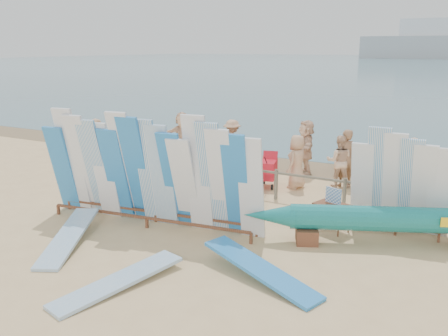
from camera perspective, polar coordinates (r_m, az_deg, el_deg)
The scene contains 26 objects.
ground at distance 12.46m, azimuth -7.68°, elevation -6.17°, with size 160.00×160.00×0.00m, color #DBB77E.
wet_sand_strip at distance 18.51m, azimuth 5.38°, elevation 0.75°, with size 40.00×2.60×0.01m, color olive.
distant_ship at distance 190.36m, azimuth 23.08°, elevation 13.59°, with size 45.00×8.00×14.00m.
fence at distance 14.69m, azimuth -0.95°, elevation -0.27°, with size 12.08×0.08×0.90m.
main_surfboard_rack at distance 11.76m, azimuth -8.99°, elevation -0.85°, with size 5.85×1.35×2.88m.
side_surfboard_rack at distance 11.91m, azimuth 20.41°, elevation -2.10°, with size 2.27×0.79×2.58m.
outrigger_canoe at distance 11.25m, azimuth 18.97°, elevation -6.00°, with size 6.10×3.02×0.91m.
vendor_table at distance 11.82m, azimuth 12.88°, elevation -5.71°, with size 0.96×0.82×1.09m.
flat_board_a at distance 11.41m, azimuth -18.13°, elevation -8.77°, with size 0.56×2.70×0.07m, color #88B4D9.
flat_board_b at distance 9.35m, azimuth -12.52°, elevation -13.73°, with size 0.56×2.70×0.07m, color #88B4D9.
flat_board_d at distance 9.41m, azimuth 4.41°, elevation -13.20°, with size 0.56×2.70×0.07m, color #297FCD.
beach_chair_left at distance 15.39m, azimuth 1.18°, elevation -1.05°, with size 0.65×0.67×0.86m.
beach_chair_right at distance 15.29m, azimuth 2.12°, elevation -1.20°, with size 0.56×0.58×0.83m.
stroller at distance 15.11m, azimuth 5.35°, elevation -0.65°, with size 0.72×0.91×1.11m.
beachgoer_11 at distance 18.74m, azimuth -5.05°, elevation 3.87°, with size 1.75×0.56×1.88m, color beige.
beachgoer_8 at distance 15.44m, azimuth 13.68°, elevation 0.81°, with size 0.81×0.39×1.66m, color beige.
beachgoer_9 at distance 16.26m, azimuth 21.73°, elevation 0.68°, with size 1.01×0.42×1.56m, color tan.
beachgoer_extra_1 at distance 20.21m, azimuth -12.34°, elevation 4.07°, with size 0.99×0.43×1.68m, color #8C6042.
beachgoer_5 at distance 16.85m, azimuth 9.82°, elevation 2.53°, with size 1.75×0.57×1.89m, color beige.
beachgoer_4 at distance 16.28m, azimuth -2.44°, elevation 2.01°, with size 1.01×0.44×1.72m, color #8C6042.
beachgoer_6 at distance 15.02m, azimuth 8.75°, elevation 0.75°, with size 0.83×0.40×1.70m, color tan.
beachgoer_2 at distance 17.06m, azimuth -3.98°, elevation 2.37°, with size 0.78×0.38×1.61m, color beige.
beachgoer_0 at distance 18.78m, azimuth -15.03°, elevation 3.18°, with size 0.84×0.40×1.71m, color tan.
beachgoer_7 at distance 15.50m, azimuth 14.37°, elevation 1.17°, with size 0.67×0.37×1.84m, color #8C6042.
beachgoer_3 at distance 17.49m, azimuth 0.99°, elevation 2.97°, with size 1.14×0.47×1.77m, color tan.
beachgoer_1 at distance 18.69m, azimuth -12.31°, elevation 3.07°, with size 0.57×0.31×1.57m, color #8C6042.
Camera 1 is at (6.90, -9.42, 4.35)m, focal length 38.00 mm.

